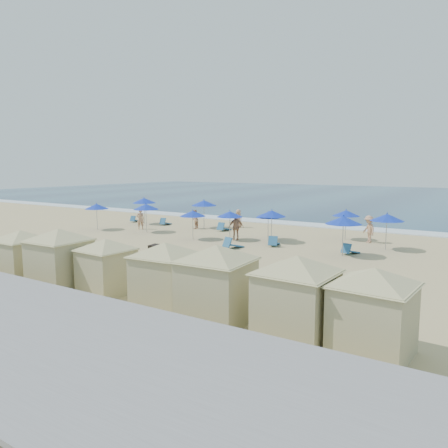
{
  "coord_description": "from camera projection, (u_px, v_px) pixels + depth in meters",
  "views": [
    {
      "loc": [
        15.95,
        -21.24,
        5.28
      ],
      "look_at": [
        0.16,
        3.0,
        1.42
      ],
      "focal_mm": 35.0,
      "sensor_mm": 36.0,
      "label": 1
    }
  ],
  "objects": [
    {
      "name": "ground",
      "position": [
        195.0,
        252.0,
        26.97
      ],
      "size": [
        160.0,
        160.0,
        0.0
      ],
      "primitive_type": "plane",
      "color": "tan",
      "rests_on": "ground"
    },
    {
      "name": "ocean",
      "position": [
        393.0,
        198.0,
        72.64
      ],
      "size": [
        160.0,
        80.0,
        0.06
      ],
      "primitive_type": "cube",
      "color": "#0D2A4A",
      "rests_on": "ground"
    },
    {
      "name": "surf_line",
      "position": [
        297.0,
        224.0,
        39.83
      ],
      "size": [
        160.0,
        2.5,
        0.08
      ],
      "primitive_type": "cube",
      "color": "white",
      "rests_on": "ground"
    },
    {
      "name": "trash_bin",
      "position": [
        156.0,
        251.0,
        25.46
      ],
      "size": [
        0.8,
        0.8,
        0.72
      ],
      "primitive_type": "cube",
      "rotation": [
        0.0,
        0.0,
        0.12
      ],
      "color": "black",
      "rests_on": "ground"
    },
    {
      "name": "cabana_0",
      "position": [
        21.0,
        249.0,
        20.12
      ],
      "size": [
        4.13,
        4.13,
        2.59
      ],
      "color": "tan",
      "rests_on": "ground"
    },
    {
      "name": "cabana_1",
      "position": [
        59.0,
        251.0,
        18.77
      ],
      "size": [
        4.59,
        4.59,
        2.88
      ],
      "color": "tan",
      "rests_on": "ground"
    },
    {
      "name": "cabana_2",
      "position": [
        106.0,
        259.0,
        18.03
      ],
      "size": [
        4.05,
        4.05,
        2.54
      ],
      "color": "tan",
      "rests_on": "ground"
    },
    {
      "name": "cabana_3",
      "position": [
        165.0,
        267.0,
        16.22
      ],
      "size": [
        4.33,
        4.33,
        2.73
      ],
      "color": "tan",
      "rests_on": "ground"
    },
    {
      "name": "cabana_4",
      "position": [
        216.0,
        274.0,
        14.67
      ],
      "size": [
        4.68,
        4.68,
        2.94
      ],
      "color": "tan",
      "rests_on": "ground"
    },
    {
      "name": "cabana_5",
      "position": [
        297.0,
        287.0,
        13.16
      ],
      "size": [
        4.6,
        4.6,
        2.89
      ],
      "color": "tan",
      "rests_on": "ground"
    },
    {
      "name": "cabana_6",
      "position": [
        373.0,
        301.0,
        12.05
      ],
      "size": [
        4.41,
        4.41,
        2.77
      ],
      "color": "tan",
      "rests_on": "ground"
    },
    {
      "name": "umbrella_0",
      "position": [
        144.0,
        201.0,
        39.72
      ],
      "size": [
        2.18,
        2.18,
        2.48
      ],
      "color": "#A5A8AD",
      "rests_on": "ground"
    },
    {
      "name": "umbrella_1",
      "position": [
        97.0,
        206.0,
        36.15
      ],
      "size": [
        1.97,
        1.97,
        2.24
      ],
      "color": "#A5A8AD",
      "rests_on": "ground"
    },
    {
      "name": "umbrella_2",
      "position": [
        146.0,
        207.0,
        34.78
      ],
      "size": [
        2.07,
        2.07,
        2.36
      ],
      "color": "#A5A8AD",
      "rests_on": "ground"
    },
    {
      "name": "umbrella_3",
      "position": [
        204.0,
        203.0,
        37.13
      ],
      "size": [
        2.17,
        2.17,
        2.47
      ],
      "color": "#A5A8AD",
      "rests_on": "ground"
    },
    {
      "name": "umbrella_4",
      "position": [
        230.0,
        214.0,
        31.06
      ],
      "size": [
        1.89,
        1.89,
        2.15
      ],
      "color": "#A5A8AD",
      "rests_on": "ground"
    },
    {
      "name": "umbrella_5",
      "position": [
        193.0,
        213.0,
        31.35
      ],
      "size": [
        1.91,
        1.91,
        2.17
      ],
      "color": "#A5A8AD",
      "rests_on": "ground"
    },
    {
      "name": "umbrella_6",
      "position": [
        268.0,
        215.0,
        31.14
      ],
      "size": [
        1.83,
        1.83,
        2.08
      ],
      "color": "#A5A8AD",
      "rests_on": "ground"
    },
    {
      "name": "umbrella_7",
      "position": [
        272.0,
        214.0,
        30.19
      ],
      "size": [
        2.03,
        2.03,
        2.31
      ],
      "color": "#A5A8AD",
      "rests_on": "ground"
    },
    {
      "name": "umbrella_8",
      "position": [
        346.0,
        213.0,
        31.17
      ],
      "size": [
        1.95,
        1.95,
        2.22
      ],
      "color": "#A5A8AD",
      "rests_on": "ground"
    },
    {
      "name": "umbrella_9",
      "position": [
        387.0,
        217.0,
        27.36
      ],
      "size": [
        2.1,
        2.1,
        2.39
      ],
      "color": "#A5A8AD",
      "rests_on": "ground"
    },
    {
      "name": "umbrella_10",
      "position": [
        343.0,
        220.0,
        25.46
      ],
      "size": [
        2.16,
        2.16,
        2.46
      ],
      "color": "#A5A8AD",
      "rests_on": "ground"
    },
    {
      "name": "beach_chair_0",
      "position": [
        135.0,
        220.0,
        41.32
      ],
      "size": [
        0.74,
        1.21,
        0.62
      ],
      "color": "#265E8C",
      "rests_on": "ground"
    },
    {
      "name": "beach_chair_1",
      "position": [
        165.0,
        222.0,
        39.18
      ],
      "size": [
        0.66,
        1.28,
        0.68
      ],
      "color": "#265E8C",
      "rests_on": "ground"
    },
    {
      "name": "beach_chair_2",
      "position": [
        223.0,
        228.0,
        35.63
      ],
      "size": [
        0.65,
        1.37,
        0.74
      ],
      "color": "#265E8C",
      "rests_on": "ground"
    },
    {
      "name": "beach_chair_3",
      "position": [
        232.0,
        244.0,
        28.07
      ],
      "size": [
        0.99,
        1.52,
        0.77
      ],
      "color": "#265E8C",
      "rests_on": "ground"
    },
    {
      "name": "beach_chair_4",
      "position": [
        274.0,
        242.0,
        28.86
      ],
      "size": [
        0.96,
        1.45,
        0.74
      ],
      "color": "#265E8C",
      "rests_on": "ground"
    },
    {
      "name": "beach_chair_5",
      "position": [
        349.0,
        250.0,
        26.2
      ],
      "size": [
        0.9,
        1.39,
        0.71
      ],
      "color": "#265E8C",
      "rests_on": "ground"
    },
    {
      "name": "beachgoer_0",
      "position": [
        140.0,
        219.0,
        36.58
      ],
      "size": [
        0.72,
        0.74,
        1.72
      ],
      "primitive_type": "imported",
      "rotation": [
        0.0,
        0.0,
        4.02
      ],
      "color": "tan",
      "rests_on": "ground"
    },
    {
      "name": "beachgoer_1",
      "position": [
        195.0,
        219.0,
        36.82
      ],
      "size": [
        0.75,
        0.89,
        1.61
      ],
      "primitive_type": "imported",
      "rotation": [
        0.0,
        0.0,
        4.91
      ],
      "color": "tan",
      "rests_on": "ground"
    },
    {
      "name": "beachgoer_2",
      "position": [
        236.0,
        227.0,
        31.13
      ],
      "size": [
        1.14,
        1.04,
        1.87
      ],
      "primitive_type": "imported",
      "rotation": [
        0.0,
        0.0,
        3.82
      ],
      "color": "tan",
      "rests_on": "ground"
    },
    {
      "name": "beachgoer_3",
      "position": [
        369.0,
        229.0,
        30.09
      ],
      "size": [
        1.35,
        1.36,
        1.89
      ],
      "primitive_type": "imported",
      "rotation": [
        0.0,
        0.0,
        5.49
      ],
      "color": "tan",
      "rests_on": "ground"
    },
    {
      "name": "beachgoer_4",
      "position": [
        238.0,
        218.0,
        37.69
      ],
      "size": [
        0.74,
        0.89,
        1.56
      ],
      "primitive_type": "imported",
      "rotation": [
        0.0,
        0.0,
        4.35
      ],
      "color": "tan",
      "rests_on": "ground"
    }
  ]
}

